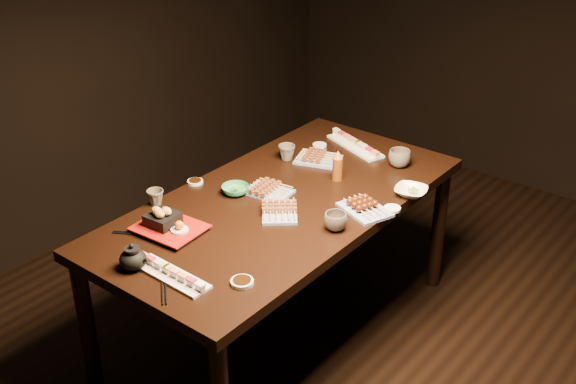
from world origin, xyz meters
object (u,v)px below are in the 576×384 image
object	(u,v)px
teapot	(133,256)
teacup_far_left	(287,152)
yakitori_plate_left	(318,156)
teacup_mid_right	(335,221)
teacup_far_right	(400,158)
tempura_tray	(169,221)
dining_table	(281,269)
sushi_platter_near	(171,272)
yakitori_plate_right	(279,208)
yakitori_plate_center	(269,188)
edamame_bowl_cream	(411,191)
condiment_bottle	(338,165)
teacup_near_left	(155,197)
edamame_bowl_green	(235,190)
sushi_platter_far	(355,143)

from	to	relation	value
teapot	teacup_far_left	bearing A→B (deg)	83.11
yakitori_plate_left	teacup_far_left	distance (m)	0.16
teacup_mid_right	teacup_far_right	xyz separation A→B (m)	(-0.10, 0.69, 0.00)
teacup_far_right	yakitori_plate_left	bearing A→B (deg)	-150.25
tempura_tray	teapot	bearing A→B (deg)	-75.89
tempura_tray	dining_table	bearing A→B (deg)	64.91
sushi_platter_near	yakitori_plate_right	world-z (taller)	yakitori_plate_right
yakitori_plate_center	teacup_far_left	distance (m)	0.37
edamame_bowl_cream	yakitori_plate_center	bearing A→B (deg)	-142.95
teapot	condiment_bottle	xyz separation A→B (m)	(0.18, 1.11, 0.02)
sushi_platter_near	yakitori_plate_left	world-z (taller)	yakitori_plate_left
tempura_tray	teacup_near_left	world-z (taller)	tempura_tray
edamame_bowl_green	teapot	bearing A→B (deg)	-81.64
dining_table	sushi_platter_near	distance (m)	0.83
yakitori_plate_left	teacup_far_right	bearing A→B (deg)	10.34
tempura_tray	teacup_far_right	world-z (taller)	tempura_tray
tempura_tray	teacup_far_left	world-z (taller)	tempura_tray
teacup_mid_right	teapot	world-z (taller)	teapot
edamame_bowl_cream	tempura_tray	bearing A→B (deg)	-124.52
edamame_bowl_green	tempura_tray	distance (m)	0.42
edamame_bowl_green	teacup_far_left	world-z (taller)	teacup_far_left
teacup_far_left	teapot	size ratio (longest dim) A/B	0.68
sushi_platter_near	teacup_mid_right	size ratio (longest dim) A/B	3.57
sushi_platter_near	sushi_platter_far	distance (m)	1.43
edamame_bowl_cream	condiment_bottle	xyz separation A→B (m)	(-0.35, -0.08, 0.06)
sushi_platter_near	yakitori_plate_center	distance (m)	0.76
sushi_platter_near	teacup_far_left	bearing A→B (deg)	106.92
edamame_bowl_cream	teacup_mid_right	distance (m)	0.48
sushi_platter_far	teacup_mid_right	distance (m)	0.85
sushi_platter_far	yakitori_plate_right	world-z (taller)	yakitori_plate_right
teacup_far_right	teapot	bearing A→B (deg)	-103.43
dining_table	yakitori_plate_left	size ratio (longest dim) A/B	8.27
edamame_bowl_cream	tempura_tray	xyz separation A→B (m)	(-0.63, -0.91, 0.03)
yakitori_plate_center	yakitori_plate_right	distance (m)	0.20
sushi_platter_near	sushi_platter_far	size ratio (longest dim) A/B	0.94
edamame_bowl_green	teacup_mid_right	size ratio (longest dim) A/B	1.30
edamame_bowl_cream	teacup_far_left	world-z (taller)	teacup_far_left
teacup_mid_right	condiment_bottle	distance (m)	0.47
teacup_far_right	tempura_tray	bearing A→B (deg)	-110.65
tempura_tray	teacup_mid_right	distance (m)	0.69
tempura_tray	teapot	distance (m)	0.29
edamame_bowl_green	tempura_tray	xyz separation A→B (m)	(0.01, -0.42, 0.03)
yakitori_plate_left	teacup_mid_right	size ratio (longest dim) A/B	2.25
teacup_mid_right	teapot	distance (m)	0.84
edamame_bowl_green	edamame_bowl_cream	size ratio (longest dim) A/B	0.86
condiment_bottle	sushi_platter_near	bearing A→B (deg)	-91.31
yakitori_plate_center	teapot	distance (m)	0.79
yakitori_plate_left	teacup_near_left	bearing A→B (deg)	-129.69
teapot	condiment_bottle	size ratio (longest dim) A/B	0.82
sushi_platter_near	teacup_far_right	size ratio (longest dim) A/B	3.18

